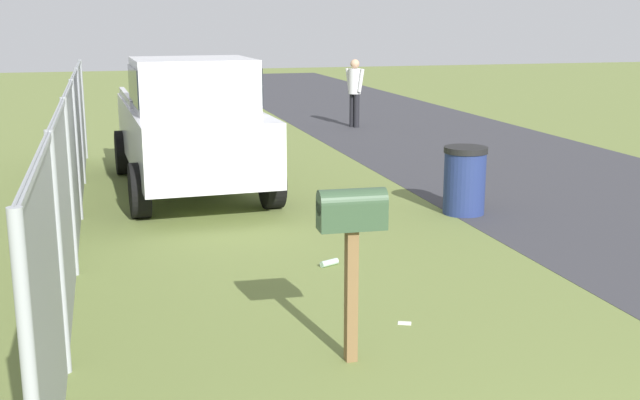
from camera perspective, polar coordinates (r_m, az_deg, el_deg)
name	(u,v)px	position (r m, az deg, el deg)	size (l,w,h in m)	color
mailbox	(352,223)	(6.08, 2.32, -1.71)	(0.23, 0.54, 1.41)	brown
pickup_truck	(190,122)	(12.41, -9.36, 5.60)	(4.96, 2.27, 2.09)	silver
trash_bin	(465,180)	(11.12, 10.40, 1.42)	(0.60, 0.60, 0.94)	navy
pedestrian	(355,88)	(19.63, 2.52, 8.08)	(0.43, 0.38, 1.67)	black
fence_section	(73,161)	(9.80, -17.43, 2.68)	(12.33, 0.07, 1.89)	#9EA3A8
litter_wrapper_far_scatter	(405,323)	(7.21, 6.13, -8.83)	(0.12, 0.08, 0.01)	silver
litter_bottle_midfield_b	(329,263)	(8.74, 0.67, -4.56)	(0.07, 0.07, 0.22)	#B2D8BF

